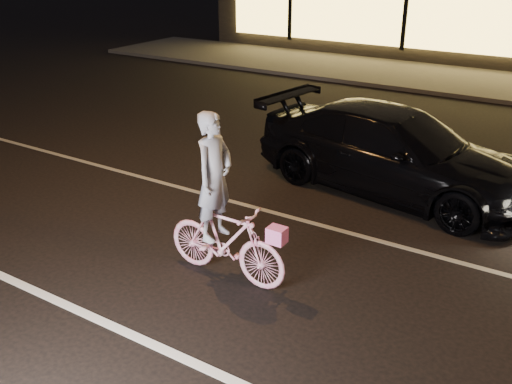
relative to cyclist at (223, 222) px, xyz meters
The scene contains 4 objects.
ground 1.89m from the cyclist, ahead, with size 90.00×90.00×0.00m, color black.
lane_stripe_far 2.72m from the cyclist, 48.50° to the left, with size 60.00×0.10×0.01m, color gray.
cyclist is the anchor object (origin of this frame).
sedan 3.92m from the cyclist, 77.52° to the left, with size 5.13×2.69×1.42m.
Camera 1 is at (2.00, -5.09, 3.95)m, focal length 40.00 mm.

